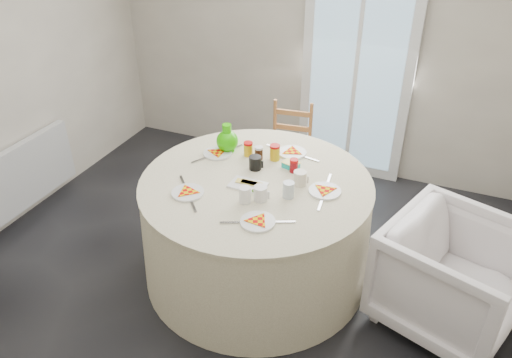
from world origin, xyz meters
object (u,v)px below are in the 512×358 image
at_px(radiator, 27,173).
at_px(armchair, 453,275).
at_px(table, 256,230).
at_px(green_pitcher, 227,140).
at_px(wooden_chair, 288,147).

xyz_separation_m(radiator, armchair, (3.41, 0.09, 0.01)).
height_order(table, green_pitcher, green_pitcher).
relative_size(radiator, wooden_chair, 1.18).
bearing_deg(table, green_pitcher, 139.33).
distance_m(radiator, wooden_chair, 2.24).
bearing_deg(armchair, table, 110.66).
bearing_deg(wooden_chair, green_pitcher, -111.96).
bearing_deg(radiator, green_pitcher, 11.63).
bearing_deg(armchair, wooden_chair, 73.51).
distance_m(table, armchair, 1.33).
bearing_deg(table, wooden_chair, 97.87).
distance_m(wooden_chair, green_pitcher, 0.91).
relative_size(radiator, table, 0.62).
bearing_deg(radiator, wooden_chair, 30.63).
height_order(radiator, table, table).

